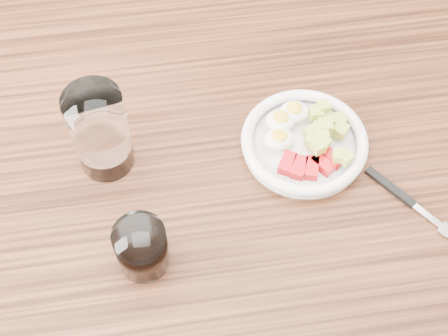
{
  "coord_description": "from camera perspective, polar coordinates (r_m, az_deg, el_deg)",
  "views": [
    {
      "loc": [
        -0.08,
        -0.47,
        1.58
      ],
      "look_at": [
        -0.01,
        0.01,
        0.8
      ],
      "focal_mm": 50.0,
      "sensor_mm": 36.0,
      "label": 1
    }
  ],
  "objects": [
    {
      "name": "dining_table",
      "position": [
        1.03,
        0.63,
        -4.22
      ],
      "size": [
        1.5,
        0.9,
        0.77
      ],
      "color": "brown",
      "rests_on": "ground"
    },
    {
      "name": "fork",
      "position": [
        0.96,
        16.11,
        -2.61
      ],
      "size": [
        0.12,
        0.16,
        0.01
      ],
      "color": "black",
      "rests_on": "dining_table"
    },
    {
      "name": "bowl",
      "position": [
        0.97,
        7.29,
        2.52
      ],
      "size": [
        0.2,
        0.2,
        0.05
      ],
      "color": "white",
      "rests_on": "dining_table"
    },
    {
      "name": "water_glass",
      "position": [
        0.92,
        -11.27,
        3.3
      ],
      "size": [
        0.08,
        0.08,
        0.15
      ],
      "primitive_type": "cylinder",
      "color": "white",
      "rests_on": "dining_table"
    },
    {
      "name": "coffee_glass",
      "position": [
        0.86,
        -7.53,
        -7.26
      ],
      "size": [
        0.07,
        0.07,
        0.08
      ],
      "color": "white",
      "rests_on": "dining_table"
    },
    {
      "name": "ground",
      "position": [
        1.65,
        0.41,
        -15.0
      ],
      "size": [
        4.0,
        4.0,
        0.0
      ],
      "primitive_type": "plane",
      "color": "brown",
      "rests_on": "ground"
    }
  ]
}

